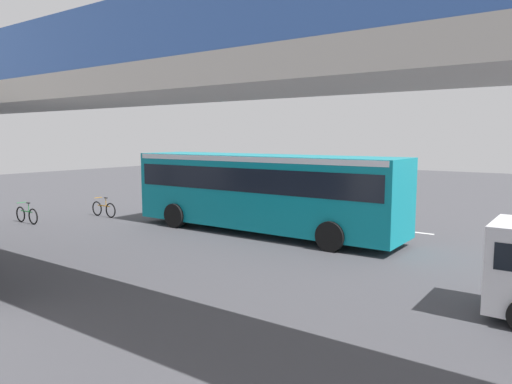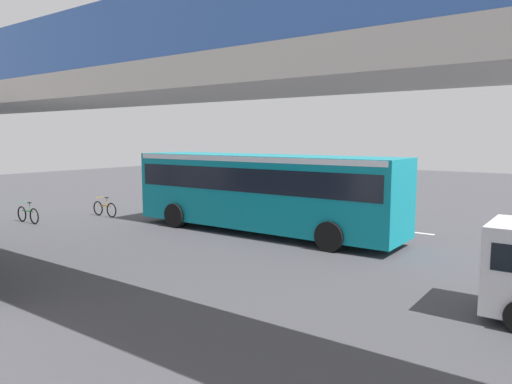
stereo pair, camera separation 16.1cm
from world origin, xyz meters
name	(u,v)px [view 2 (the right image)]	position (x,y,z in m)	size (l,w,h in m)	color
ground	(290,232)	(0.00, 0.00, 0.00)	(80.00, 80.00, 0.00)	#424247
city_bus	(262,187)	(0.82, 0.82, 1.88)	(11.54, 2.85, 3.15)	#0C8493
bicycle_orange	(105,209)	(9.30, 2.13, 0.37)	(1.77, 0.44, 0.96)	black
bicycle_green	(28,215)	(10.65, 5.25, 0.37)	(1.77, 0.44, 0.96)	black
lane_dash_leftmost	(409,232)	(-4.00, -2.83, 0.00)	(2.00, 0.20, 0.01)	silver
lane_dash_left	(322,222)	(0.00, -2.83, 0.00)	(2.00, 0.20, 0.01)	silver
lane_dash_centre	(252,213)	(4.00, -2.83, 0.00)	(2.00, 0.20, 0.01)	silver
pedestrian_overpass	(75,107)	(0.00, 9.63, 4.55)	(27.53, 2.60, 6.22)	#B2ADA5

